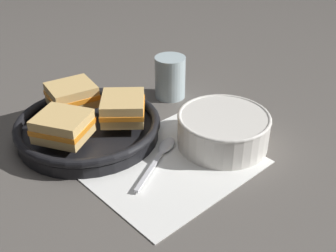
# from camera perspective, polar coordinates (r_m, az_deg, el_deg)

# --- Properties ---
(ground_plane) EXTENTS (4.00, 4.00, 0.00)m
(ground_plane) POSITION_cam_1_polar(r_m,az_deg,el_deg) (0.84, 0.53, -2.55)
(ground_plane) COLOR #56514C
(napkin) EXTENTS (0.33, 0.29, 0.00)m
(napkin) POSITION_cam_1_polar(r_m,az_deg,el_deg) (0.78, 0.28, -5.19)
(napkin) COLOR white
(napkin) RESTS_ON ground_plane
(soup_bowl) EXTENTS (0.18, 0.18, 0.07)m
(soup_bowl) POSITION_cam_1_polar(r_m,az_deg,el_deg) (0.83, 7.50, -0.29)
(soup_bowl) COLOR silver
(soup_bowl) RESTS_ON ground_plane
(spoon) EXTENTS (0.17, 0.08, 0.01)m
(spoon) POSITION_cam_1_polar(r_m,az_deg,el_deg) (0.81, -0.79, -3.50)
(spoon) COLOR silver
(spoon) RESTS_ON napkin
(skillet) EXTENTS (0.29, 0.29, 0.04)m
(skillet) POSITION_cam_1_polar(r_m,az_deg,el_deg) (0.87, -10.73, -0.23)
(skillet) COLOR black
(skillet) RESTS_ON ground_plane
(sandwich_near_left) EXTENTS (0.13, 0.13, 0.05)m
(sandwich_near_left) POSITION_cam_1_polar(r_m,az_deg,el_deg) (0.84, -6.12, 2.46)
(sandwich_near_left) COLOR #DBB26B
(sandwich_near_left) RESTS_ON skillet
(sandwich_near_right) EXTENTS (0.12, 0.11, 0.05)m
(sandwich_near_right) POSITION_cam_1_polar(r_m,az_deg,el_deg) (0.91, -12.90, 4.12)
(sandwich_near_right) COLOR #DBB26B
(sandwich_near_right) RESTS_ON skillet
(sandwich_far_left) EXTENTS (0.11, 0.12, 0.05)m
(sandwich_far_left) POSITION_cam_1_polar(r_m,az_deg,el_deg) (0.80, -14.03, -0.03)
(sandwich_far_left) COLOR #DBB26B
(sandwich_far_left) RESTS_ON skillet
(drinking_glass) EXTENTS (0.07, 0.07, 0.10)m
(drinking_glass) POSITION_cam_1_polar(r_m,az_deg,el_deg) (1.00, 0.29, 6.62)
(drinking_glass) COLOR silver
(drinking_glass) RESTS_ON ground_plane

